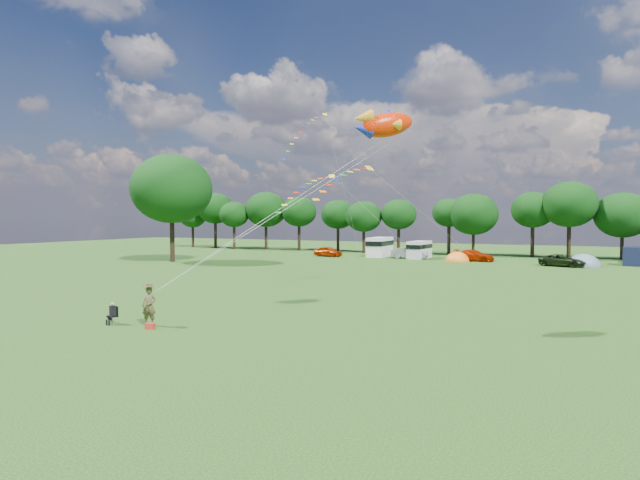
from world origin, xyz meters
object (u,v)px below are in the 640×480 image
at_px(car_b, 409,253).
at_px(campervan_c, 419,249).
at_px(car_a, 328,251).
at_px(tent_greyblue, 583,266).
at_px(car_d, 563,260).
at_px(fish_kite, 383,125).
at_px(kite_flyer, 149,306).
at_px(tent_orange, 457,261).
at_px(camp_chair, 113,311).
at_px(campervan_b, 380,246).
at_px(car_c, 474,256).
at_px(big_tree, 172,189).

distance_m(car_b, campervan_c, 1.65).
bearing_deg(car_a, tent_greyblue, -81.59).
relative_size(car_d, fish_kite, 1.65).
height_order(kite_flyer, fish_kite, fish_kite).
xyz_separation_m(tent_orange, tent_greyblue, (14.13, -0.67, -0.00)).
distance_m(car_a, camp_chair, 49.13).
height_order(car_a, tent_orange, car_a).
xyz_separation_m(campervan_b, fish_kite, (16.13, -45.67, 8.64)).
xyz_separation_m(car_c, campervan_b, (-13.30, 2.46, 0.74)).
height_order(campervan_b, camp_chair, campervan_b).
relative_size(car_a, camp_chair, 3.72).
distance_m(car_c, tent_greyblue, 12.51).
height_order(car_d, fish_kite, fish_kite).
distance_m(campervan_b, fish_kite, 49.20).
bearing_deg(tent_greyblue, kite_flyer, -113.51).
bearing_deg(fish_kite, kite_flyer, 160.67).
xyz_separation_m(car_c, campervan_c, (-7.39, 1.55, 0.53)).
relative_size(car_b, car_d, 0.88).
bearing_deg(campervan_c, car_a, 104.59).
xyz_separation_m(tent_orange, fish_kite, (4.64, -41.86, 10.07)).
height_order(car_d, tent_orange, car_d).
xyz_separation_m(campervan_c, tent_orange, (5.59, -2.89, -1.22)).
xyz_separation_m(campervan_c, fish_kite, (10.23, -44.76, 8.84)).
distance_m(big_tree, fish_kite, 44.89).
bearing_deg(camp_chair, car_c, 92.86).
bearing_deg(campervan_b, car_d, -104.78).
distance_m(car_a, car_d, 30.23).
relative_size(campervan_b, campervan_c, 1.14).
height_order(tent_greyblue, fish_kite, fish_kite).
height_order(car_b, car_d, car_b).
bearing_deg(kite_flyer, car_b, 68.85).
height_order(car_c, campervan_c, campervan_c).
bearing_deg(car_a, car_b, -74.17).
bearing_deg(car_d, car_a, 102.70).
xyz_separation_m(big_tree, tent_greyblue, (45.93, 14.99, -9.00)).
bearing_deg(car_a, tent_orange, -81.37).
height_order(campervan_c, tent_orange, campervan_c).
relative_size(campervan_b, tent_greyblue, 1.35).
xyz_separation_m(car_d, tent_orange, (-12.03, 1.91, -0.66)).
relative_size(car_a, campervan_c, 0.88).
xyz_separation_m(car_b, tent_orange, (6.62, -1.70, -0.76)).
bearing_deg(car_c, campervan_c, 85.49).
distance_m(campervan_c, kite_flyer, 49.77).
xyz_separation_m(campervan_b, kite_flyer, (5.52, -50.68, -0.45)).
xyz_separation_m(big_tree, campervan_b, (20.30, 19.47, -7.57)).
relative_size(car_b, campervan_c, 0.90).
height_order(car_b, campervan_c, campervan_c).
bearing_deg(big_tree, tent_greyblue, 18.08).
height_order(car_c, tent_orange, car_c).
bearing_deg(car_d, car_b, 96.70).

